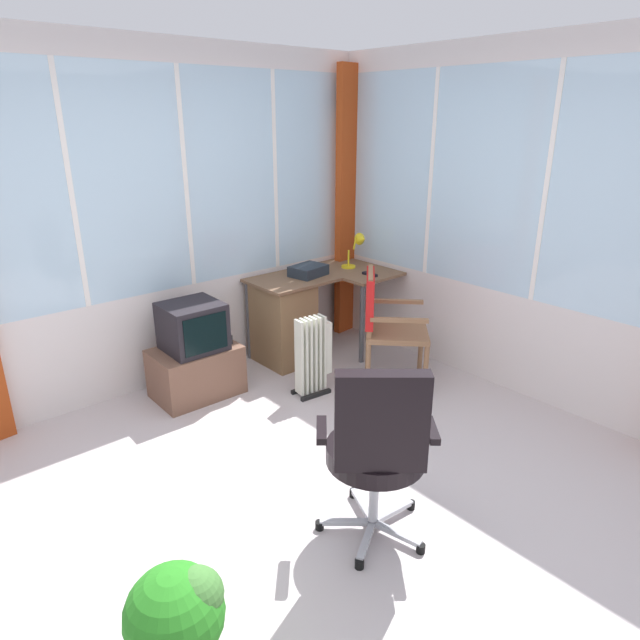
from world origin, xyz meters
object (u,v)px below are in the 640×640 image
object	(u,v)px
wooden_armchair	(381,315)
office_chair	(378,444)
desk	(288,317)
tv_remote	(370,274)
paper_tray	(308,271)
tv_on_stand	(195,355)
space_heater	(314,355)
potted_plant	(178,617)
desk_lamp	(359,245)

from	to	relation	value
wooden_armchair	office_chair	world-z (taller)	office_chair
desk	office_chair	size ratio (longest dim) A/B	1.23
desk	tv_remote	world-z (taller)	tv_remote
paper_tray	wooden_armchair	xyz separation A→B (m)	(0.06, -0.83, -0.20)
office_chair	tv_on_stand	distance (m)	2.03
tv_remote	space_heater	distance (m)	1.01
desk	potted_plant	xyz separation A→B (m)	(-2.14, -2.08, -0.12)
desk	space_heater	bearing A→B (deg)	-110.82
paper_tray	potted_plant	xyz separation A→B (m)	(-2.36, -2.07, -0.50)
desk	tv_on_stand	distance (m)	0.95
office_chair	space_heater	distance (m)	1.67
desk	potted_plant	bearing A→B (deg)	-135.79
office_chair	desk_lamp	bearing A→B (deg)	47.51
desk	space_heater	distance (m)	0.68
desk_lamp	tv_remote	size ratio (longest dim) A/B	2.16
office_chair	space_heater	world-z (taller)	office_chair
potted_plant	wooden_armchair	bearing A→B (deg)	27.17
desk_lamp	space_heater	world-z (taller)	desk_lamp
desk	desk_lamp	world-z (taller)	desk_lamp
desk_lamp	office_chair	bearing A→B (deg)	-132.49
paper_tray	space_heater	distance (m)	0.90
paper_tray	potted_plant	distance (m)	3.18
tv_on_stand	potted_plant	size ratio (longest dim) A/B	1.54
office_chair	wooden_armchair	bearing A→B (deg)	42.72
tv_on_stand	potted_plant	world-z (taller)	tv_on_stand
paper_tray	wooden_armchair	bearing A→B (deg)	-86.13
office_chair	potted_plant	size ratio (longest dim) A/B	2.07
potted_plant	desk	bearing A→B (deg)	44.21
wooden_armchair	tv_remote	bearing A→B (deg)	53.36
desk_lamp	tv_remote	distance (m)	0.35
wooden_armchair	tv_on_stand	xyz separation A→B (m)	(-1.22, 0.78, -0.25)
tv_remote	office_chair	xyz separation A→B (m)	(-1.69, -1.71, -0.17)
tv_remote	wooden_armchair	size ratio (longest dim) A/B	0.16
paper_tray	tv_on_stand	distance (m)	1.25
desk_lamp	tv_on_stand	bearing A→B (deg)	178.79
tv_remote	tv_on_stand	distance (m)	1.66
tv_on_stand	tv_remote	bearing A→B (deg)	-10.80
tv_on_stand	desk_lamp	bearing A→B (deg)	-1.21
desk_lamp	paper_tray	size ratio (longest dim) A/B	1.08
potted_plant	office_chair	bearing A→B (deg)	0.51
tv_on_stand	space_heater	xyz separation A→B (m)	(0.70, -0.57, -0.01)
wooden_armchair	space_heater	bearing A→B (deg)	158.54
paper_tray	potted_plant	bearing A→B (deg)	-138.82
paper_tray	wooden_armchair	distance (m)	0.85
wooden_armchair	desk_lamp	bearing A→B (deg)	57.43
tv_on_stand	space_heater	bearing A→B (deg)	-39.21
wooden_armchair	office_chair	xyz separation A→B (m)	(-1.33, -1.23, -0.01)
desk	paper_tray	xyz separation A→B (m)	(0.22, -0.01, 0.38)
desk_lamp	potted_plant	size ratio (longest dim) A/B	0.67
desk	office_chair	distance (m)	2.33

